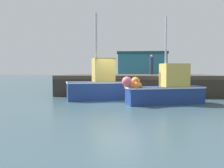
# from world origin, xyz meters

# --- Properties ---
(ground) EXTENTS (120.00, 160.00, 0.10)m
(ground) POSITION_xyz_m (0.00, 0.00, -0.05)
(ground) COLOR #38515B
(pier) EXTENTS (11.58, 6.81, 1.47)m
(pier) POSITION_xyz_m (1.05, 5.82, 1.21)
(pier) COLOR #473D33
(pier) RESTS_ON ground
(fishing_boat_near_left) EXTENTS (3.89, 2.59, 5.30)m
(fishing_boat_near_left) POSITION_xyz_m (-1.34, 1.63, 0.95)
(fishing_boat_near_left) COLOR navy
(fishing_boat_near_left) RESTS_ON ground
(fishing_boat_near_right) EXTENTS (4.47, 2.46, 4.66)m
(fishing_boat_near_right) POSITION_xyz_m (2.55, 0.08, 0.82)
(fishing_boat_near_right) COLOR navy
(fishing_boat_near_right) RESTS_ON ground
(rowboat) EXTENTS (1.65, 0.79, 0.48)m
(rowboat) POSITION_xyz_m (3.06, 1.43, 0.22)
(rowboat) COLOR silver
(rowboat) RESTS_ON ground
(dockworker) EXTENTS (0.34, 0.34, 1.69)m
(dockworker) POSITION_xyz_m (2.29, 7.89, 2.31)
(dockworker) COLOR #2D3342
(dockworker) RESTS_ON pier
(warehouse) EXTENTS (10.17, 6.94, 5.65)m
(warehouse) POSITION_xyz_m (2.14, 38.46, 2.84)
(warehouse) COLOR #2D6B7A
(warehouse) RESTS_ON ground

